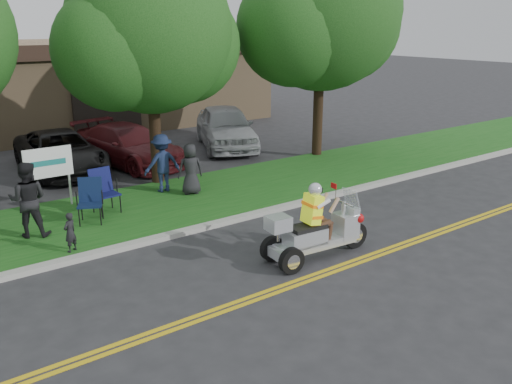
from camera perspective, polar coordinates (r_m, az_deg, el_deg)
ground at (r=11.30m, az=4.00°, el=-8.14°), size 120.00×120.00×0.00m
centerline_near at (r=10.91m, az=5.99°, el=-9.16°), size 60.00×0.10×0.01m
centerline_far at (r=11.01m, az=5.43°, el=-8.86°), size 60.00×0.10×0.01m
curb at (r=13.55m, az=-4.33°, el=-3.40°), size 60.00×0.25×0.12m
grass_verge at (r=15.32m, az=-8.61°, el=-1.07°), size 60.00×4.00×0.10m
commercial_building at (r=28.22m, az=-18.56°, el=10.78°), size 18.00×8.20×4.00m
tree_mid at (r=16.61m, az=-10.99°, el=15.65°), size 5.88×4.80×7.05m
tree_right at (r=20.14m, az=6.95°, el=17.80°), size 6.86×5.60×8.07m
business_sign at (r=15.25m, az=-21.00°, el=2.57°), size 1.25×0.06×1.75m
trike_scooter at (r=11.62m, az=6.23°, el=-4.26°), size 2.61×0.91×1.70m
lawn_chair_a at (r=14.02m, az=-17.05°, el=-0.55°), size 0.78×0.79×1.10m
lawn_chair_b at (r=14.63m, az=-15.79°, el=0.44°), size 0.66×0.68×1.15m
spectator_adult_mid at (r=13.45m, az=-22.87°, el=-0.74°), size 1.07×1.00×1.77m
spectator_chair_a at (r=15.98m, az=-9.86°, el=3.02°), size 1.13×0.68×1.70m
spectator_chair_b at (r=15.65m, az=-6.91°, el=2.42°), size 0.81×0.63×1.48m
child_left at (r=12.36m, az=-18.99°, el=-4.03°), size 0.38×0.34×0.88m
parked_car_mid at (r=19.44m, az=-19.89°, el=3.98°), size 2.51×5.03×1.37m
parked_car_right at (r=19.71m, az=-13.26°, el=4.81°), size 2.93×5.18×1.42m
parked_car_far_right at (r=21.91m, az=-3.22°, el=6.86°), size 3.80×5.36×1.69m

